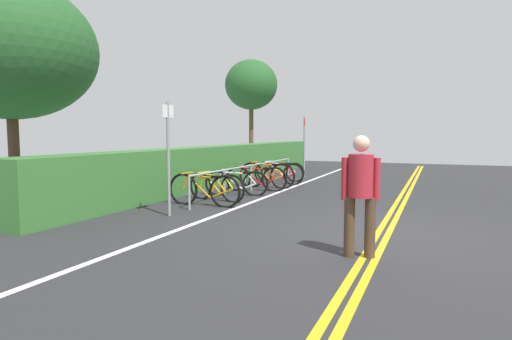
% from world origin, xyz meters
% --- Properties ---
extents(ground_plane, '(33.57, 12.43, 0.05)m').
position_xyz_m(ground_plane, '(0.00, 0.00, -0.03)').
color(ground_plane, '#2B2B2D').
extents(centre_line_yellow_inner, '(30.21, 0.10, 0.00)m').
position_xyz_m(centre_line_yellow_inner, '(0.00, -0.08, 0.00)').
color(centre_line_yellow_inner, gold).
rests_on(centre_line_yellow_inner, ground_plane).
extents(centre_line_yellow_outer, '(30.21, 0.10, 0.00)m').
position_xyz_m(centre_line_yellow_outer, '(0.00, 0.08, 0.00)').
color(centre_line_yellow_outer, gold).
rests_on(centre_line_yellow_outer, ground_plane).
extents(bike_lane_stripe_white, '(30.21, 0.12, 0.00)m').
position_xyz_m(bike_lane_stripe_white, '(0.00, 3.18, 0.00)').
color(bike_lane_stripe_white, white).
rests_on(bike_lane_stripe_white, ground_plane).
extents(bike_rack, '(6.48, 0.05, 0.73)m').
position_xyz_m(bike_rack, '(3.76, 3.99, 0.56)').
color(bike_rack, '#9EA0A5').
rests_on(bike_rack, ground_plane).
extents(bicycle_0, '(0.46, 1.79, 0.76)m').
position_xyz_m(bicycle_0, '(1.12, 3.97, 0.35)').
color(bicycle_0, black).
rests_on(bicycle_0, ground_plane).
extents(bicycle_1, '(0.46, 1.63, 0.70)m').
position_xyz_m(bicycle_1, '(1.88, 4.06, 0.33)').
color(bicycle_1, black).
rests_on(bicycle_1, ground_plane).
extents(bicycle_2, '(0.57, 1.61, 0.69)m').
position_xyz_m(bicycle_2, '(2.84, 3.99, 0.32)').
color(bicycle_2, black).
rests_on(bicycle_2, ground_plane).
extents(bicycle_3, '(0.58, 1.67, 0.73)m').
position_xyz_m(bicycle_3, '(3.82, 3.85, 0.34)').
color(bicycle_3, black).
rests_on(bicycle_3, ground_plane).
extents(bicycle_4, '(0.46, 1.73, 0.79)m').
position_xyz_m(bicycle_4, '(4.59, 3.84, 0.37)').
color(bicycle_4, black).
rests_on(bicycle_4, ground_plane).
extents(bicycle_5, '(0.46, 1.68, 0.71)m').
position_xyz_m(bicycle_5, '(5.64, 3.86, 0.33)').
color(bicycle_5, black).
rests_on(bicycle_5, ground_plane).
extents(bicycle_6, '(0.46, 1.76, 0.68)m').
position_xyz_m(bicycle_6, '(6.46, 4.11, 0.32)').
color(bicycle_6, black).
rests_on(bicycle_6, ground_plane).
extents(pedestrian, '(0.32, 0.48, 1.58)m').
position_xyz_m(pedestrian, '(-1.52, 0.13, 0.90)').
color(pedestrian, '#4C3826').
rests_on(pedestrian, ground_plane).
extents(sign_post_near, '(0.36, 0.06, 2.20)m').
position_xyz_m(sign_post_near, '(-0.16, 4.00, 1.33)').
color(sign_post_near, gray).
rests_on(sign_post_near, ground_plane).
extents(sign_post_far, '(0.36, 0.10, 2.19)m').
position_xyz_m(sign_post_far, '(8.10, 3.76, 1.32)').
color(sign_post_far, gray).
rests_on(sign_post_far, ground_plane).
extents(hedge_backdrop, '(15.43, 0.86, 1.19)m').
position_xyz_m(hedge_backdrop, '(5.26, 5.64, 0.60)').
color(hedge_backdrop, '#387533').
rests_on(hedge_backdrop, ground_plane).
extents(tree_near_left, '(3.25, 3.25, 4.49)m').
position_xyz_m(tree_near_left, '(-1.25, 6.81, 3.17)').
color(tree_near_left, '#473323').
rests_on(tree_near_left, ground_plane).
extents(tree_mid, '(2.44, 2.44, 4.99)m').
position_xyz_m(tree_mid, '(11.56, 7.39, 3.81)').
color(tree_mid, brown).
rests_on(tree_mid, ground_plane).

